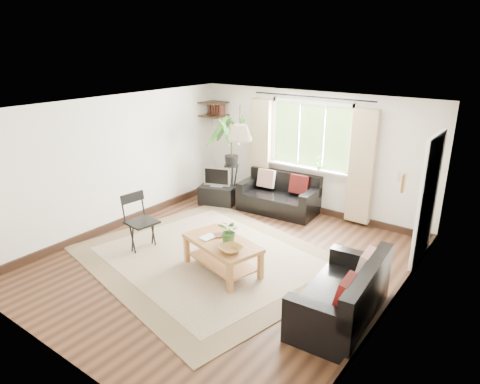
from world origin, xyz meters
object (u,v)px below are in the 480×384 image
Objects in this scene: sofa_right at (341,291)px; tv_stand at (217,195)px; folding_chair at (142,223)px; coffee_table at (222,256)px; sofa_back at (278,194)px; palm_stand at (232,161)px.

tv_stand is at bearing -124.18° from sofa_right.
folding_chair is (0.35, -2.36, 0.27)m from tv_stand.
folding_chair reaches higher than sofa_right.
coffee_table is 1.28× the size of folding_chair.
folding_chair reaches higher than sofa_back.
sofa_right is at bearing -1.53° from coffee_table.
folding_chair is at bearing -171.49° from coffee_table.
tv_stand is (-3.74, 2.19, -0.18)m from sofa_right.
folding_chair is (-0.92, -2.76, 0.10)m from sofa_back.
coffee_table is 1.64× the size of tv_stand.
palm_stand is at bearing -128.22° from sofa_right.
sofa_back is 1.29× the size of coffee_table.
folding_chair is (-3.40, -0.17, 0.09)m from sofa_right.
sofa_right reaches higher than tv_stand.
palm_stand is (-1.62, 2.36, 0.68)m from coffee_table.
tv_stand is (-1.85, 2.14, -0.05)m from coffee_table.
coffee_table is 0.65× the size of palm_stand.
tv_stand is at bearing -135.47° from palm_stand.
palm_stand reaches higher than coffee_table.
palm_stand is at bearing -174.42° from sofa_back.
folding_chair is (-1.50, -0.22, 0.22)m from coffee_table.
sofa_back is at bearing -140.12° from sofa_right.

